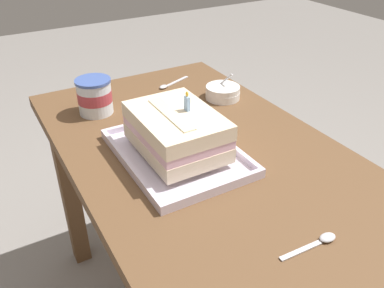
% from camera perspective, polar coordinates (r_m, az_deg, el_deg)
% --- Properties ---
extents(dining_table, '(1.16, 0.66, 0.71)m').
position_cam_1_polar(dining_table, '(1.10, 1.97, -6.04)').
color(dining_table, brown).
rests_on(dining_table, ground_plane).
extents(foil_tray, '(0.37, 0.27, 0.02)m').
position_cam_1_polar(foil_tray, '(1.02, -2.12, -1.39)').
color(foil_tray, silver).
rests_on(foil_tray, dining_table).
extents(birthday_cake, '(0.25, 0.18, 0.15)m').
position_cam_1_polar(birthday_cake, '(0.98, -2.20, 1.85)').
color(birthday_cake, beige).
rests_on(birthday_cake, foil_tray).
extents(bowl_stack, '(0.11, 0.11, 0.08)m').
position_cam_1_polar(bowl_stack, '(1.32, 4.35, 7.28)').
color(bowl_stack, white).
rests_on(bowl_stack, dining_table).
extents(ice_cream_tub, '(0.10, 0.10, 0.11)m').
position_cam_1_polar(ice_cream_tub, '(1.24, -13.54, 6.57)').
color(ice_cream_tub, white).
rests_on(ice_cream_tub, dining_table).
extents(serving_spoon_near_tray, '(0.02, 0.13, 0.01)m').
position_cam_1_polar(serving_spoon_near_tray, '(0.82, 17.74, -12.82)').
color(serving_spoon_near_tray, silver).
rests_on(serving_spoon_near_tray, dining_table).
extents(serving_spoon_by_bowls, '(0.07, 0.14, 0.01)m').
position_cam_1_polar(serving_spoon_by_bowls, '(1.41, -3.43, 8.30)').
color(serving_spoon_by_bowls, silver).
rests_on(serving_spoon_by_bowls, dining_table).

